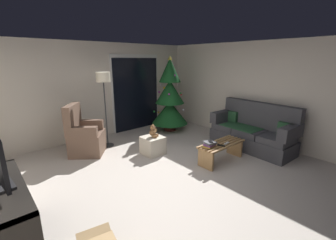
{
  "coord_description": "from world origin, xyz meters",
  "views": [
    {
      "loc": [
        -2.55,
        -2.72,
        2.07
      ],
      "look_at": [
        0.4,
        0.7,
        0.85
      ],
      "focal_mm": 24.18,
      "sensor_mm": 36.0,
      "label": 1
    }
  ],
  "objects": [
    {
      "name": "patio_door_frame",
      "position": [
        1.12,
        2.99,
        1.1
      ],
      "size": [
        1.6,
        0.02,
        2.2
      ],
      "primitive_type": "cube",
      "color": "silver",
      "rests_on": "ground"
    },
    {
      "name": "teddy_bear_honey_by_tree",
      "position": [
        0.95,
        1.87,
        0.12
      ],
      "size": [
        0.22,
        0.21,
        0.29
      ],
      "color": "tan",
      "rests_on": "ground"
    },
    {
      "name": "wall_back",
      "position": [
        0.0,
        3.06,
        1.25
      ],
      "size": [
        5.72,
        0.12,
        2.5
      ],
      "primitive_type": "cube",
      "color": "beige",
      "rests_on": "ground"
    },
    {
      "name": "book_stack",
      "position": [
        0.79,
        -0.1,
        0.45
      ],
      "size": [
        0.28,
        0.24,
        0.1
      ],
      "color": "#B79333",
      "rests_on": "coffee_table"
    },
    {
      "name": "remote_white",
      "position": [
        1.17,
        -0.24,
        0.41
      ],
      "size": [
        0.16,
        0.06,
        0.02
      ],
      "primitive_type": "cube",
      "rotation": [
        0.0,
        0.0,
        1.7
      ],
      "color": "silver",
      "rests_on": "coffee_table"
    },
    {
      "name": "wall_right",
      "position": [
        2.86,
        0.0,
        1.25
      ],
      "size": [
        0.12,
        6.0,
        2.5
      ],
      "primitive_type": "cube",
      "color": "beige",
      "rests_on": "ground"
    },
    {
      "name": "ground_plane",
      "position": [
        0.0,
        0.0,
        0.0
      ],
      "size": [
        7.0,
        7.0,
        0.0
      ],
      "primitive_type": "plane",
      "color": "#BCB2A8"
    },
    {
      "name": "christmas_tree",
      "position": [
        1.73,
        2.17,
        0.95
      ],
      "size": [
        1.06,
        1.06,
        2.16
      ],
      "color": "#4C1E19",
      "rests_on": "ground"
    },
    {
      "name": "patio_door_glass",
      "position": [
        1.12,
        2.97,
        1.05
      ],
      "size": [
        1.5,
        0.02,
        2.1
      ],
      "primitive_type": "cube",
      "color": "black",
      "rests_on": "ground"
    },
    {
      "name": "couch",
      "position": [
        2.32,
        -0.17,
        0.4
      ],
      "size": [
        0.87,
        1.97,
        1.08
      ],
      "color": "#3D3D42",
      "rests_on": "ground"
    },
    {
      "name": "remote_black",
      "position": [
        0.99,
        -0.23,
        0.41
      ],
      "size": [
        0.08,
        0.16,
        0.02
      ],
      "primitive_type": "cube",
      "rotation": [
        0.0,
        0.0,
        3.4
      ],
      "color": "black",
      "rests_on": "coffee_table"
    },
    {
      "name": "floor_lamp",
      "position": [
        -0.26,
        2.21,
        1.51
      ],
      "size": [
        0.32,
        0.32,
        1.78
      ],
      "color": "#2D2D30",
      "rests_on": "ground"
    },
    {
      "name": "media_shelf",
      "position": [
        -2.53,
        -0.09,
        0.38
      ],
      "size": [
        0.4,
        1.4,
        0.81
      ],
      "color": "black",
      "rests_on": "ground"
    },
    {
      "name": "coffee_table",
      "position": [
        1.13,
        -0.14,
        0.27
      ],
      "size": [
        1.1,
        0.4,
        0.4
      ],
      "color": "#9E7547",
      "rests_on": "ground"
    },
    {
      "name": "cell_phone",
      "position": [
        0.8,
        -0.11,
        0.51
      ],
      "size": [
        0.14,
        0.16,
        0.01
      ],
      "primitive_type": "cube",
      "rotation": [
        0.0,
        0.0,
        -0.58
      ],
      "color": "black",
      "rests_on": "book_stack"
    },
    {
      "name": "armchair",
      "position": [
        -0.85,
        2.1,
        0.4
      ],
      "size": [
        0.96,
        0.96,
        1.13
      ],
      "color": "brown",
      "rests_on": "ground"
    },
    {
      "name": "teddy_bear_chestnut",
      "position": [
        0.3,
        1.09,
        0.52
      ],
      "size": [
        0.21,
        0.22,
        0.29
      ],
      "color": "brown",
      "rests_on": "ottoman"
    },
    {
      "name": "ottoman",
      "position": [
        0.3,
        1.1,
        0.2
      ],
      "size": [
        0.44,
        0.44,
        0.4
      ],
      "primitive_type": "cube",
      "color": "beige",
      "rests_on": "ground"
    }
  ]
}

